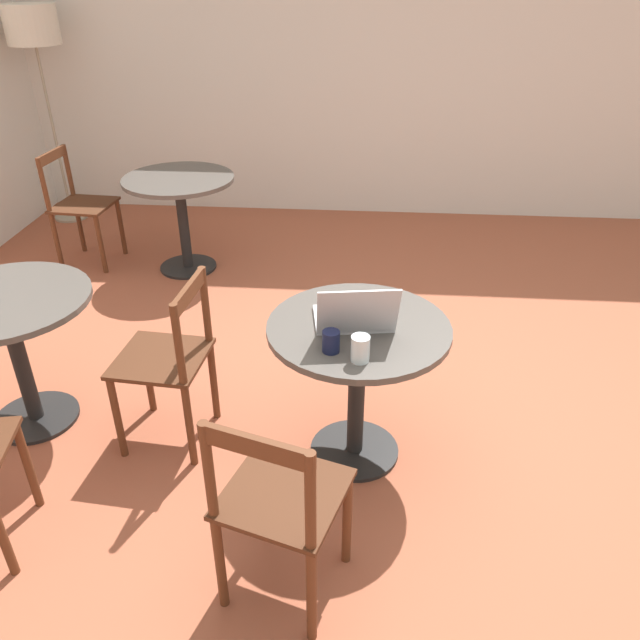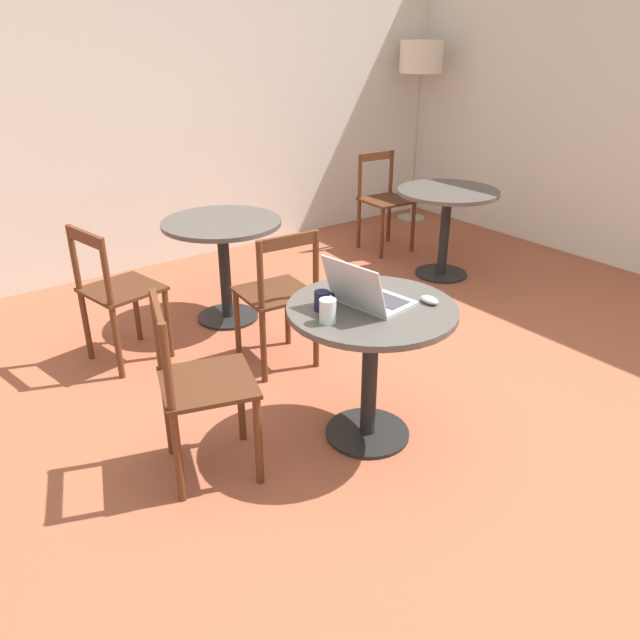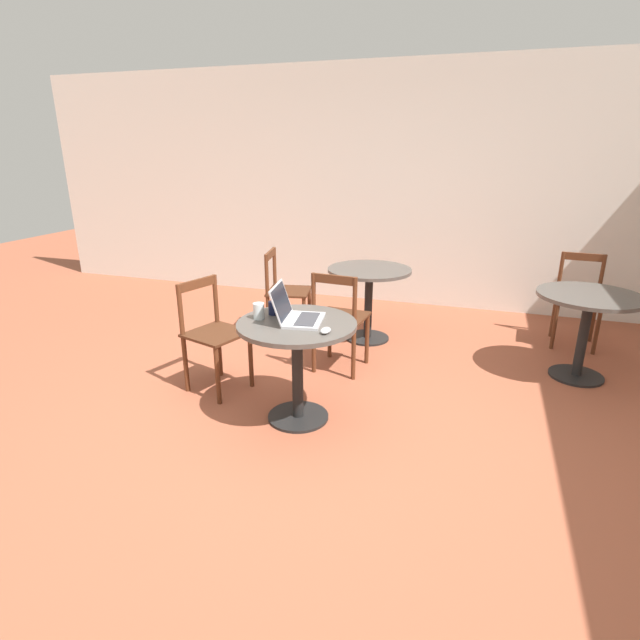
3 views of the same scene
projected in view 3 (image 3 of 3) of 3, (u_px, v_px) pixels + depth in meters
ground_plane at (299, 436)px, 3.28m from camera, size 16.00×16.00×0.00m
wall_back at (395, 188)px, 5.73m from camera, size 9.40×0.06×2.70m
cafe_table_near at (297, 345)px, 3.31m from camera, size 0.79×0.79×0.71m
cafe_table_mid at (587, 313)px, 3.94m from camera, size 0.79×0.79×0.71m
cafe_table_far at (369, 285)px, 4.76m from camera, size 0.79×0.79×0.71m
chair_near_left at (213, 334)px, 3.80m from camera, size 0.50×0.50×0.86m
chair_mid_back at (578, 299)px, 4.68m from camera, size 0.43×0.43×0.86m
chair_far_front at (340, 320)px, 4.12m from camera, size 0.43×0.43×0.86m
chair_far_left at (285, 293)px, 4.89m from camera, size 0.47×0.47×0.86m
laptop at (297, 314)px, 3.27m from camera, size 0.36×0.37×0.24m
mouse at (326, 330)px, 3.07m from camera, size 0.06×0.10×0.03m
mug at (274, 308)px, 3.40m from camera, size 0.11×0.07×0.09m
drinking_glass at (259, 311)px, 3.31m from camera, size 0.07×0.07×0.11m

